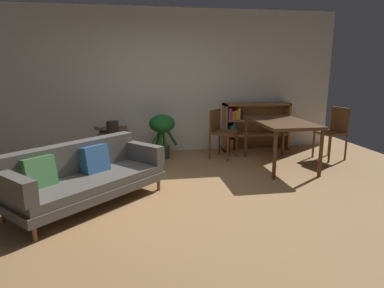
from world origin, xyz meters
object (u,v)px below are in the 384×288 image
desk_speaker (113,128)px  bookshelf (251,126)px  potted_floor_plant (162,129)px  dining_table (281,125)px  media_console (114,148)px  dining_chair_near (220,130)px  dining_chair_far (334,130)px  open_laptop (109,130)px  fabric_couch (84,175)px

desk_speaker → bookshelf: bearing=17.4°
potted_floor_plant → dining_table: size_ratio=0.57×
media_console → dining_chair_near: size_ratio=1.27×
dining_chair_far → bookshelf: 1.54m
media_console → dining_table: (2.74, -0.60, 0.42)m
open_laptop → potted_floor_plant: 0.93m
potted_floor_plant → dining_chair_near: (1.05, -0.10, -0.03)m
potted_floor_plant → desk_speaker: bearing=-153.8°
potted_floor_plant → bookshelf: (1.82, 0.42, -0.07)m
potted_floor_plant → dining_chair_far: bearing=-9.3°
potted_floor_plant → bookshelf: bearing=13.1°
desk_speaker → potted_floor_plant: potted_floor_plant is taller
media_console → dining_chair_near: (1.90, 0.08, 0.24)m
desk_speaker → dining_chair_near: (1.88, 0.31, -0.14)m
media_console → dining_chair_far: 3.92m
potted_floor_plant → dining_table: bearing=-22.7°
dining_table → dining_chair_far: 1.20m
fabric_couch → bookshelf: 3.73m
open_laptop → dining_table: size_ratio=0.34×
dining_table → bookshelf: size_ratio=1.06×
potted_floor_plant → dining_chair_far: 3.08m
fabric_couch → desk_speaker: bearing=80.4°
open_laptop → dining_chair_far: bearing=-6.6°
open_laptop → desk_speaker: bearing=-75.7°
open_laptop → dining_table: (2.82, -0.75, 0.13)m
open_laptop → bookshelf: 2.79m
media_console → desk_speaker: desk_speaker is taller
media_console → open_laptop: bearing=117.9°
open_laptop → bookshelf: size_ratio=0.36×
dining_chair_near → dining_chair_far: dining_chair_far is taller
bookshelf → media_console: bearing=-167.1°
desk_speaker → dining_chair_near: dining_chair_near is taller
media_console → dining_table: 2.84m
fabric_couch → potted_floor_plant: potted_floor_plant is taller
desk_speaker → bookshelf: bookshelf is taller
bookshelf → dining_chair_far: bearing=-36.8°
dining_table → dining_chair_far: size_ratio=1.53×
fabric_couch → desk_speaker: (0.25, 1.50, 0.29)m
dining_table → dining_chair_far: (1.16, 0.29, -0.16)m
dining_table → dining_chair_near: dining_chair_near is taller
fabric_couch → desk_speaker: 1.55m
potted_floor_plant → dining_chair_far: dining_chair_far is taller
dining_table → dining_chair_far: bearing=14.2°
desk_speaker → bookshelf: 2.79m
potted_floor_plant → dining_table: 2.05m
open_laptop → dining_chair_near: size_ratio=0.55×
dining_chair_far → media_console: bearing=175.4°
dining_table → dining_chair_near: size_ratio=1.61×
fabric_couch → bookshelf: bookshelf is taller
fabric_couch → dining_table: dining_table is taller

